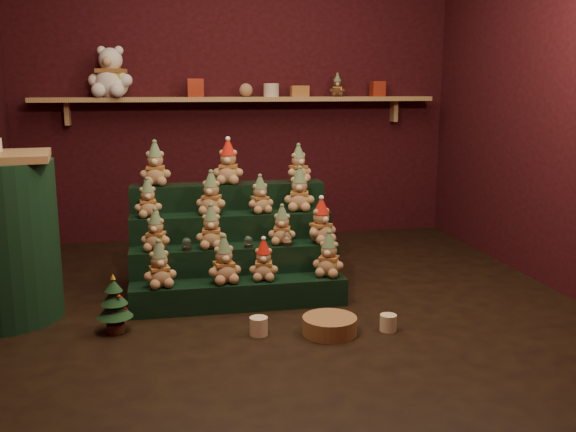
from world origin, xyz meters
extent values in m
plane|color=black|center=(0.00, 0.00, 0.00)|extent=(4.00, 4.00, 0.00)
cube|color=black|center=(0.00, 2.05, 1.40)|extent=(4.00, 0.10, 2.80)
cube|color=black|center=(0.00, -2.05, 1.40)|extent=(4.00, 0.10, 2.80)
cube|color=black|center=(2.05, 0.00, 1.40)|extent=(0.10, 4.00, 2.80)
cube|color=tan|center=(0.00, 1.87, 1.30)|extent=(3.60, 0.26, 0.04)
cube|color=tan|center=(-1.50, 1.94, 1.18)|extent=(0.04, 0.12, 0.20)
cube|color=tan|center=(1.50, 1.94, 1.18)|extent=(0.04, 0.12, 0.20)
cube|color=black|center=(-0.24, -0.02, 0.09)|extent=(1.40, 0.22, 0.18)
cube|color=black|center=(-0.24, 0.20, 0.18)|extent=(1.40, 0.22, 0.36)
cube|color=black|center=(-0.24, 0.42, 0.27)|extent=(1.40, 0.22, 0.54)
cube|color=black|center=(-0.24, 0.64, 0.36)|extent=(1.40, 0.22, 0.72)
cylinder|color=black|center=(-0.56, 0.14, 0.37)|extent=(0.06, 0.06, 0.02)
sphere|color=white|center=(-0.56, 0.14, 0.41)|extent=(0.06, 0.06, 0.06)
cylinder|color=black|center=(-0.16, 0.14, 0.37)|extent=(0.05, 0.05, 0.02)
sphere|color=white|center=(-0.16, 0.14, 0.41)|extent=(0.06, 0.06, 0.06)
cylinder|color=black|center=(0.11, 0.14, 0.37)|extent=(0.07, 0.07, 0.03)
sphere|color=white|center=(0.11, 0.14, 0.42)|extent=(0.07, 0.07, 0.07)
cylinder|color=#4A2A1A|center=(-1.00, -0.30, 0.03)|extent=(0.10, 0.10, 0.05)
cone|color=#133519|center=(-1.00, -0.30, 0.15)|extent=(0.21, 0.21, 0.10)
cone|color=#133519|center=(-1.00, -0.30, 0.22)|extent=(0.16, 0.16, 0.09)
cone|color=#133519|center=(-1.00, -0.30, 0.29)|extent=(0.10, 0.10, 0.07)
cone|color=gold|center=(-1.00, -0.30, 0.34)|extent=(0.03, 0.03, 0.03)
cylinder|color=beige|center=(-0.19, -0.50, 0.05)|extent=(0.11, 0.11, 0.11)
cylinder|color=beige|center=(0.57, -0.59, 0.05)|extent=(0.10, 0.10, 0.10)
cylinder|color=#97673D|center=(0.22, -0.56, 0.05)|extent=(0.42, 0.42, 0.10)
cube|color=#9A2D17|center=(-0.39, 1.85, 1.40)|extent=(0.14, 0.14, 0.16)
cylinder|color=beige|center=(0.29, 1.85, 1.38)|extent=(0.14, 0.14, 0.12)
cube|color=#9A2D17|center=(1.30, 1.85, 1.39)|extent=(0.12, 0.12, 0.14)
sphere|color=#A5825C|center=(0.06, 1.85, 1.38)|extent=(0.12, 0.12, 0.12)
cube|color=#D3511D|center=(0.55, 1.85, 1.37)|extent=(0.16, 0.10, 0.10)
camera|label=1|loc=(-0.69, -3.98, 1.42)|focal=40.00mm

